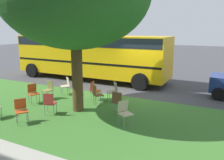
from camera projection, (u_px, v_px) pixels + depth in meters
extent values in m
plane|color=#424247|center=(134.00, 96.00, 11.68)|extent=(80.00, 80.00, 0.00)
cube|color=#3D752D|center=(103.00, 117.00, 8.90)|extent=(48.00, 6.00, 0.01)
cylinder|color=brown|center=(77.00, 72.00, 9.33)|extent=(0.44, 0.44, 3.26)
cylinder|color=gray|center=(2.00, 113.00, 8.76)|extent=(0.02, 0.02, 0.42)
cube|color=beige|center=(65.00, 86.00, 11.93)|extent=(0.58, 0.57, 0.04)
cube|color=beige|center=(68.00, 81.00, 11.95)|extent=(0.37, 0.31, 0.40)
cylinder|color=gray|center=(61.00, 90.00, 12.06)|extent=(0.02, 0.02, 0.42)
cylinder|color=gray|center=(63.00, 92.00, 11.75)|extent=(0.02, 0.02, 0.42)
cylinder|color=gray|center=(67.00, 89.00, 12.21)|extent=(0.02, 0.02, 0.42)
cylinder|color=gray|center=(69.00, 91.00, 11.89)|extent=(0.02, 0.02, 0.42)
cube|color=#C64C1E|center=(34.00, 94.00, 10.50)|extent=(0.54, 0.55, 0.04)
cube|color=#C64C1E|center=(32.00, 88.00, 10.59)|extent=(0.24, 0.40, 0.40)
cylinder|color=gray|center=(31.00, 100.00, 10.31)|extent=(0.02, 0.02, 0.42)
cylinder|color=gray|center=(39.00, 99.00, 10.53)|extent=(0.02, 0.02, 0.42)
cylinder|color=gray|center=(29.00, 99.00, 10.57)|extent=(0.02, 0.02, 0.42)
cylinder|color=gray|center=(37.00, 97.00, 10.79)|extent=(0.02, 0.02, 0.42)
cube|color=beige|center=(126.00, 114.00, 8.02)|extent=(0.56, 0.57, 0.04)
cube|color=beige|center=(123.00, 106.00, 8.12)|extent=(0.29, 0.38, 0.40)
cylinder|color=gray|center=(124.00, 123.00, 7.83)|extent=(0.02, 0.02, 0.42)
cylinder|color=gray|center=(133.00, 121.00, 8.01)|extent=(0.02, 0.02, 0.42)
cylinder|color=gray|center=(119.00, 120.00, 8.12)|extent=(0.02, 0.02, 0.42)
cylinder|color=gray|center=(127.00, 118.00, 8.30)|extent=(0.02, 0.02, 0.42)
cube|color=#C64C1E|center=(96.00, 91.00, 11.00)|extent=(0.48, 0.49, 0.04)
cube|color=#C64C1E|center=(92.00, 86.00, 11.00)|extent=(0.16, 0.41, 0.40)
cylinder|color=gray|center=(98.00, 97.00, 10.83)|extent=(0.02, 0.02, 0.42)
cylinder|color=gray|center=(100.00, 95.00, 11.17)|extent=(0.02, 0.02, 0.42)
cylinder|color=gray|center=(91.00, 96.00, 10.92)|extent=(0.02, 0.02, 0.42)
cylinder|color=gray|center=(94.00, 94.00, 11.26)|extent=(0.02, 0.02, 0.42)
cube|color=#B7332D|center=(50.00, 103.00, 9.17)|extent=(0.54, 0.53, 0.04)
cube|color=#B7332D|center=(48.00, 99.00, 8.94)|extent=(0.40, 0.23, 0.40)
cylinder|color=gray|center=(56.00, 108.00, 9.37)|extent=(0.02, 0.02, 0.42)
cylinder|color=gray|center=(48.00, 107.00, 9.40)|extent=(0.02, 0.02, 0.42)
cylinder|color=gray|center=(54.00, 110.00, 9.04)|extent=(0.02, 0.02, 0.42)
cylinder|color=gray|center=(45.00, 110.00, 9.07)|extent=(0.02, 0.02, 0.42)
cube|color=#C64C1E|center=(22.00, 112.00, 8.25)|extent=(0.57, 0.57, 0.04)
cube|color=#C64C1E|center=(20.00, 104.00, 8.36)|extent=(0.29, 0.38, 0.40)
cylinder|color=gray|center=(17.00, 120.00, 8.07)|extent=(0.02, 0.02, 0.42)
cylinder|color=gray|center=(28.00, 118.00, 8.24)|extent=(0.02, 0.02, 0.42)
cylinder|color=gray|center=(16.00, 117.00, 8.36)|extent=(0.02, 0.02, 0.42)
cylinder|color=gray|center=(27.00, 115.00, 8.53)|extent=(0.02, 0.02, 0.42)
cube|color=brown|center=(98.00, 95.00, 10.35)|extent=(0.58, 0.58, 0.04)
cube|color=brown|center=(94.00, 90.00, 10.24)|extent=(0.35, 0.33, 0.40)
cylinder|color=gray|center=(103.00, 100.00, 10.30)|extent=(0.02, 0.02, 0.42)
cylinder|color=gray|center=(101.00, 98.00, 10.63)|extent=(0.02, 0.02, 0.42)
cylinder|color=gray|center=(96.00, 101.00, 10.18)|extent=(0.02, 0.02, 0.42)
cylinder|color=gray|center=(94.00, 99.00, 10.51)|extent=(0.02, 0.02, 0.42)
cube|color=olive|center=(47.00, 90.00, 11.12)|extent=(0.49, 0.47, 0.04)
cube|color=olive|center=(50.00, 85.00, 11.20)|extent=(0.41, 0.16, 0.40)
cylinder|color=gray|center=(42.00, 95.00, 11.14)|extent=(0.02, 0.02, 0.42)
cylinder|color=gray|center=(47.00, 96.00, 10.92)|extent=(0.02, 0.02, 0.42)
cylinder|color=gray|center=(48.00, 94.00, 11.40)|extent=(0.02, 0.02, 0.42)
cylinder|color=gray|center=(53.00, 95.00, 11.19)|extent=(0.02, 0.02, 0.42)
cube|color=brown|center=(118.00, 102.00, 9.34)|extent=(0.44, 0.42, 0.04)
cube|color=brown|center=(117.00, 97.00, 9.13)|extent=(0.40, 0.11, 0.40)
cylinder|color=gray|center=(124.00, 107.00, 9.47)|extent=(0.02, 0.02, 0.42)
cylinder|color=gray|center=(116.00, 106.00, 9.62)|extent=(0.02, 0.02, 0.42)
cylinder|color=gray|center=(121.00, 109.00, 9.17)|extent=(0.02, 0.02, 0.42)
cylinder|color=gray|center=(113.00, 108.00, 9.31)|extent=(0.02, 0.02, 0.42)
cube|color=#ADA393|center=(112.00, 92.00, 10.85)|extent=(0.58, 0.58, 0.04)
cube|color=#ADA393|center=(116.00, 87.00, 10.85)|extent=(0.33, 0.35, 0.40)
cylinder|color=gray|center=(108.00, 96.00, 11.03)|extent=(0.02, 0.02, 0.42)
cylinder|color=gray|center=(109.00, 98.00, 10.69)|extent=(0.02, 0.02, 0.42)
cylinder|color=gray|center=(114.00, 95.00, 11.11)|extent=(0.02, 0.02, 0.42)
cylinder|color=gray|center=(117.00, 97.00, 10.77)|extent=(0.02, 0.02, 0.42)
cylinder|color=black|center=(218.00, 94.00, 10.95)|extent=(0.60, 0.18, 0.60)
cylinder|color=black|center=(220.00, 86.00, 12.46)|extent=(0.60, 0.18, 0.60)
cube|color=yellow|center=(90.00, 55.00, 15.36)|extent=(10.40, 2.44, 2.50)
cube|color=black|center=(90.00, 60.00, 15.43)|extent=(10.30, 2.46, 0.12)
cube|color=black|center=(90.00, 41.00, 15.16)|extent=(10.30, 2.46, 0.56)
cylinder|color=black|center=(32.00, 70.00, 16.29)|extent=(0.96, 0.28, 0.96)
cylinder|color=black|center=(56.00, 65.00, 18.48)|extent=(0.96, 0.28, 0.96)
cylinder|color=black|center=(140.00, 82.00, 12.72)|extent=(0.96, 0.28, 0.96)
cylinder|color=black|center=(154.00, 74.00, 14.91)|extent=(0.96, 0.28, 0.96)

